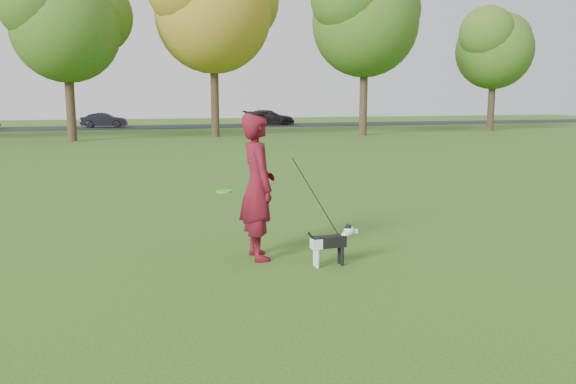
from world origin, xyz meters
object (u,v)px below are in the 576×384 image
object	(u,v)px
dog	(333,241)
car_right	(269,118)
man	(258,186)
car_mid	(104,120)

from	to	relation	value
dog	car_right	xyz separation A→B (m)	(10.72, 40.17, 0.32)
dog	car_right	world-z (taller)	car_right
man	car_mid	world-z (taller)	man
man	car_right	size ratio (longest dim) A/B	0.46
dog	car_right	bearing A→B (deg)	75.05
car_mid	man	bearing A→B (deg)	-168.72
man	dog	size ratio (longest dim) A/B	2.76
dog	car_mid	distance (m)	40.27
dog	car_mid	bearing A→B (deg)	94.03
man	dog	xyz separation A→B (m)	(0.86, -0.67, -0.68)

